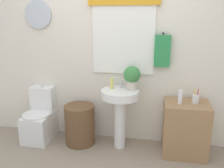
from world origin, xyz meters
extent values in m
cube|color=silver|center=(0.00, 1.15, 1.30)|extent=(4.40, 0.10, 2.60)
cube|color=white|center=(0.18, 1.08, 1.41)|extent=(0.81, 0.03, 0.88)
cylinder|color=silver|center=(-0.99, 1.08, 1.74)|extent=(0.37, 0.03, 0.37)
cylinder|color=black|center=(0.68, 1.07, 1.51)|extent=(0.02, 0.06, 0.02)
cube|color=#2D894C|center=(0.68, 1.05, 1.29)|extent=(0.20, 0.05, 0.40)
cube|color=white|center=(-0.99, 0.85, 0.19)|extent=(0.36, 0.50, 0.38)
cylinder|color=white|center=(-0.99, 0.79, 0.40)|extent=(0.38, 0.38, 0.03)
cube|color=white|center=(-0.99, 1.02, 0.56)|extent=(0.34, 0.18, 0.35)
cylinder|color=silver|center=(-0.99, 1.02, 0.74)|extent=(0.04, 0.04, 0.02)
cylinder|color=brown|center=(-0.38, 0.85, 0.28)|extent=(0.41, 0.41, 0.55)
cylinder|color=white|center=(0.18, 0.85, 0.35)|extent=(0.15, 0.15, 0.70)
cylinder|color=white|center=(0.18, 0.85, 0.75)|extent=(0.49, 0.49, 0.10)
cylinder|color=silver|center=(0.18, 0.97, 0.85)|extent=(0.03, 0.03, 0.10)
cube|color=#9E754C|center=(1.01, 0.85, 0.34)|extent=(0.54, 0.44, 0.69)
cylinder|color=#DBD166|center=(0.06, 0.90, 0.87)|extent=(0.05, 0.05, 0.14)
cylinder|color=beige|center=(0.32, 0.91, 0.86)|extent=(0.13, 0.13, 0.11)
sphere|color=#3D8442|center=(0.32, 0.91, 1.00)|extent=(0.22, 0.22, 0.22)
cylinder|color=white|center=(0.92, 0.81, 0.77)|extent=(0.05, 0.05, 0.17)
cylinder|color=silver|center=(1.11, 0.87, 0.74)|extent=(0.08, 0.08, 0.10)
cylinder|color=red|center=(1.12, 0.88, 0.78)|extent=(0.01, 0.03, 0.18)
cylinder|color=yellow|center=(1.09, 0.86, 0.78)|extent=(0.02, 0.03, 0.18)
camera|label=1|loc=(0.60, -1.98, 1.70)|focal=37.69mm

